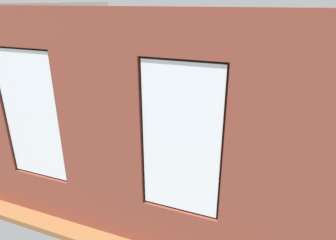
# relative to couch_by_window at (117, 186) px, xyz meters

# --- Properties ---
(ground_plane) EXTENTS (6.92, 6.40, 0.10)m
(ground_plane) POSITION_rel_couch_by_window_xyz_m (-0.24, -2.17, -0.38)
(ground_plane) COLOR brown
(brick_wall_with_windows) EXTENTS (6.32, 0.30, 3.27)m
(brick_wall_with_windows) POSITION_rel_couch_by_window_xyz_m (-0.24, 0.65, 1.28)
(brick_wall_with_windows) COLOR brown
(brick_wall_with_windows) RESTS_ON ground_plane
(white_wall_right) EXTENTS (0.10, 5.40, 3.27)m
(white_wall_right) POSITION_rel_couch_by_window_xyz_m (2.87, -1.97, 1.31)
(white_wall_right) COLOR silver
(white_wall_right) RESTS_ON ground_plane
(couch_by_window) EXTENTS (2.04, 0.87, 0.80)m
(couch_by_window) POSITION_rel_couch_by_window_xyz_m (0.00, 0.00, 0.00)
(couch_by_window) COLOR black
(couch_by_window) RESTS_ON ground_plane
(couch_left) EXTENTS (0.89, 1.96, 0.80)m
(couch_left) POSITION_rel_couch_by_window_xyz_m (-2.70, -1.70, 0.00)
(couch_left) COLOR black
(couch_left) RESTS_ON ground_plane
(coffee_table) EXTENTS (1.27, 0.84, 0.46)m
(coffee_table) POSITION_rel_couch_by_window_xyz_m (-0.35, -2.54, 0.07)
(coffee_table) COLOR #A87547
(coffee_table) RESTS_ON ground_plane
(cup_ceramic) EXTENTS (0.07, 0.07, 0.08)m
(cup_ceramic) POSITION_rel_couch_by_window_xyz_m (-0.35, -2.54, 0.17)
(cup_ceramic) COLOR #4C4C51
(cup_ceramic) RESTS_ON coffee_table
(candle_jar) EXTENTS (0.08, 0.08, 0.10)m
(candle_jar) POSITION_rel_couch_by_window_xyz_m (0.03, -2.42, 0.18)
(candle_jar) COLOR #B7333D
(candle_jar) RESTS_ON coffee_table
(table_plant_small) EXTENTS (0.10, 0.10, 0.18)m
(table_plant_small) POSITION_rel_couch_by_window_xyz_m (-0.69, -2.69, 0.22)
(table_plant_small) COLOR brown
(table_plant_small) RESTS_ON coffee_table
(remote_gray) EXTENTS (0.14, 0.17, 0.02)m
(remote_gray) POSITION_rel_couch_by_window_xyz_m (-0.44, -2.42, 0.14)
(remote_gray) COLOR #59595B
(remote_gray) RESTS_ON coffee_table
(remote_black) EXTENTS (0.18, 0.09, 0.02)m
(remote_black) POSITION_rel_couch_by_window_xyz_m (-0.19, -2.65, 0.14)
(remote_black) COLOR black
(remote_black) RESTS_ON coffee_table
(media_console) EXTENTS (1.21, 0.42, 0.47)m
(media_console) POSITION_rel_couch_by_window_xyz_m (2.57, -1.65, -0.09)
(media_console) COLOR black
(media_console) RESTS_ON ground_plane
(tv_flatscreen) EXTENTS (1.15, 0.20, 0.79)m
(tv_flatscreen) POSITION_rel_couch_by_window_xyz_m (2.57, -1.65, 0.54)
(tv_flatscreen) COLOR black
(tv_flatscreen) RESTS_ON media_console
(papasan_chair) EXTENTS (1.10, 1.10, 0.69)m
(papasan_chair) POSITION_rel_couch_by_window_xyz_m (0.93, -4.36, 0.11)
(papasan_chair) COLOR olive
(papasan_chair) RESTS_ON ground_plane
(potted_plant_near_tv) EXTENTS (0.69, 0.69, 0.99)m
(potted_plant_near_tv) POSITION_rel_couch_by_window_xyz_m (2.02, -0.60, 0.28)
(potted_plant_near_tv) COLOR beige
(potted_plant_near_tv) RESTS_ON ground_plane
(potted_plant_corner_far_left) EXTENTS (0.97, 0.84, 1.37)m
(potted_plant_corner_far_left) POSITION_rel_couch_by_window_xyz_m (-2.85, 0.10, 0.34)
(potted_plant_corner_far_left) COLOR gray
(potted_plant_corner_far_left) RESTS_ON ground_plane
(potted_plant_foreground_right) EXTENTS (0.84, 0.76, 1.29)m
(potted_plant_foreground_right) POSITION_rel_couch_by_window_xyz_m (2.27, -4.32, 0.36)
(potted_plant_foreground_right) COLOR gray
(potted_plant_foreground_right) RESTS_ON ground_plane
(potted_plant_between_couches) EXTENTS (0.48, 0.48, 0.88)m
(potted_plant_between_couches) POSITION_rel_couch_by_window_xyz_m (-1.47, -0.05, 0.24)
(potted_plant_between_couches) COLOR #47423D
(potted_plant_between_couches) RESTS_ON ground_plane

